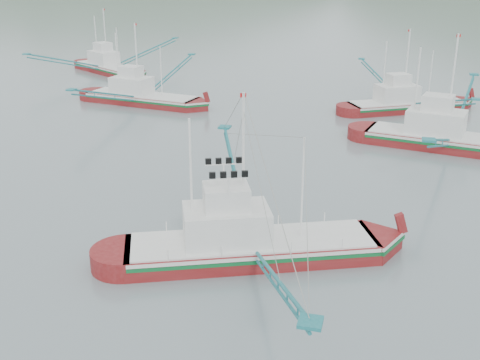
% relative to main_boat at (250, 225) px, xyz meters
% --- Properties ---
extents(ground, '(1200.00, 1200.00, 0.00)m').
position_rel_main_boat_xyz_m(ground, '(-1.72, -1.56, -2.19)').
color(ground, slate).
rests_on(ground, ground).
extents(main_boat, '(15.03, 25.39, 10.75)m').
position_rel_main_boat_xyz_m(main_boat, '(0.00, 0.00, 0.00)').
color(main_boat, maroon).
rests_on(main_boat, ground).
extents(bg_boat_left, '(14.42, 25.16, 10.26)m').
position_rel_main_boat_xyz_m(bg_boat_left, '(-21.99, 35.18, -0.50)').
color(bg_boat_left, maroon).
rests_on(bg_boat_left, ground).
extents(bg_boat_far, '(15.88, 22.81, 9.96)m').
position_rel_main_boat_xyz_m(bg_boat_far, '(8.87, 39.60, -0.11)').
color(bg_boat_far, maroon).
rests_on(bg_boat_far, ground).
extents(bg_boat_right, '(15.88, 27.51, 11.27)m').
position_rel_main_boat_xyz_m(bg_boat_right, '(12.75, 25.59, -0.22)').
color(bg_boat_right, maroon).
rests_on(bg_boat_right, ground).
extents(bg_boat_extra, '(17.71, 23.05, 10.26)m').
position_rel_main_boat_xyz_m(bg_boat_extra, '(-34.91, 52.93, -0.02)').
color(bg_boat_extra, maroon).
rests_on(bg_boat_extra, ground).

